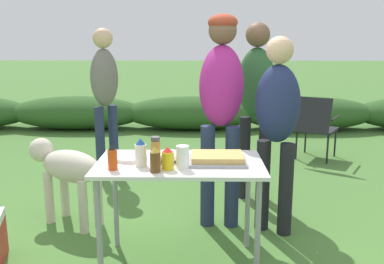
% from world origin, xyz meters
% --- Properties ---
extents(ground_plane, '(60.00, 60.00, 0.00)m').
position_xyz_m(ground_plane, '(0.00, 0.00, 0.00)').
color(ground_plane, '#477533').
extents(shrub_hedge, '(14.40, 0.90, 0.57)m').
position_xyz_m(shrub_hedge, '(0.00, 4.63, 0.29)').
color(shrub_hedge, '#2D5623').
rests_on(shrub_hedge, ground).
extents(folding_table, '(1.10, 0.64, 0.74)m').
position_xyz_m(folding_table, '(0.00, 0.00, 0.66)').
color(folding_table, silver).
rests_on(folding_table, ground).
extents(food_tray, '(0.38, 0.29, 0.06)m').
position_xyz_m(food_tray, '(0.25, -0.00, 0.77)').
color(food_tray, '#9E9EA3').
rests_on(food_tray, folding_table).
extents(plate_stack, '(0.21, 0.21, 0.03)m').
position_xyz_m(plate_stack, '(-0.33, 0.04, 0.75)').
color(plate_stack, white).
rests_on(plate_stack, folding_table).
extents(mixing_bowl, '(0.19, 0.19, 0.07)m').
position_xyz_m(mixing_bowl, '(-0.07, 0.03, 0.78)').
color(mixing_bowl, silver).
rests_on(mixing_bowl, folding_table).
extents(paper_cup_stack, '(0.08, 0.08, 0.15)m').
position_xyz_m(paper_cup_stack, '(0.03, -0.14, 0.81)').
color(paper_cup_stack, white).
rests_on(paper_cup_stack, folding_table).
extents(spice_jar, '(0.06, 0.06, 0.19)m').
position_xyz_m(spice_jar, '(-0.15, -0.09, 0.83)').
color(spice_jar, '#B2893D').
rests_on(spice_jar, folding_table).
extents(mustard_bottle, '(0.08, 0.08, 0.14)m').
position_xyz_m(mustard_bottle, '(-0.07, -0.16, 0.81)').
color(mustard_bottle, yellow).
rests_on(mustard_bottle, folding_table).
extents(hot_sauce_bottle, '(0.06, 0.06, 0.16)m').
position_xyz_m(hot_sauce_bottle, '(-0.41, -0.17, 0.82)').
color(hot_sauce_bottle, '#CC4214').
rests_on(hot_sauce_bottle, folding_table).
extents(mayo_bottle, '(0.07, 0.07, 0.18)m').
position_xyz_m(mayo_bottle, '(-0.24, -0.09, 0.83)').
color(mayo_bottle, silver).
rests_on(mayo_bottle, folding_table).
extents(beer_bottle, '(0.06, 0.06, 0.16)m').
position_xyz_m(beer_bottle, '(-0.14, -0.22, 0.82)').
color(beer_bottle, brown).
rests_on(beer_bottle, folding_table).
extents(standing_person_in_olive_jacket, '(0.41, 0.53, 1.74)m').
position_xyz_m(standing_person_in_olive_jacket, '(0.31, 0.78, 1.10)').
color(standing_person_in_olive_jacket, '#232D4C').
rests_on(standing_person_in_olive_jacket, ground).
extents(standing_person_in_gray_fleece, '(0.41, 0.35, 1.69)m').
position_xyz_m(standing_person_in_gray_fleece, '(0.66, 1.28, 1.03)').
color(standing_person_in_gray_fleece, black).
rests_on(standing_person_in_gray_fleece, ground).
extents(standing_person_in_dark_puffer, '(0.40, 0.41, 1.66)m').
position_xyz_m(standing_person_in_dark_puffer, '(-0.93, 2.06, 1.01)').
color(standing_person_in_dark_puffer, '#232D4C').
rests_on(standing_person_in_dark_puffer, ground).
extents(standing_person_with_beanie, '(0.43, 0.40, 1.56)m').
position_xyz_m(standing_person_with_beanie, '(0.73, 0.55, 0.94)').
color(standing_person_with_beanie, black).
rests_on(standing_person_with_beanie, ground).
extents(dog, '(0.86, 0.56, 0.70)m').
position_xyz_m(dog, '(-0.98, 0.69, 0.48)').
color(dog, beige).
rests_on(dog, ground).
extents(camp_chair_green_behind_table, '(0.70, 0.74, 0.83)m').
position_xyz_m(camp_chair_green_behind_table, '(1.62, 2.68, 0.47)').
color(camp_chair_green_behind_table, '#232328').
rests_on(camp_chair_green_behind_table, ground).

